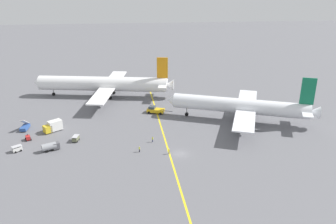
{
  "coord_description": "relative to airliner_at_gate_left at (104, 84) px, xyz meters",
  "views": [
    {
      "loc": [
        -12.47,
        -84.39,
        46.16
      ],
      "look_at": [
        -0.89,
        22.29,
        4.0
      ],
      "focal_mm": 36.6,
      "sensor_mm": 36.0,
      "label": 1
    }
  ],
  "objects": [
    {
      "name": "airliner_at_gate_left",
      "position": [
        0.0,
        0.0,
        0.0
      ],
      "size": [
        58.41,
        46.06,
        16.85
      ],
      "color": "white",
      "rests_on": "ground"
    },
    {
      "name": "gse_stair_truck_yellow",
      "position": [
        -23.58,
        -31.03,
        -4.45
      ],
      "size": [
        2.29,
        4.74,
        4.06
      ],
      "color": "#2D5199",
      "rests_on": "ground"
    },
    {
      "name": "pushback_tug",
      "position": [
        19.67,
        -20.69,
        -4.28
      ],
      "size": [
        9.25,
        4.85,
        2.82
      ],
      "color": "gold",
      "rests_on": "ground"
    },
    {
      "name": "ground_plane",
      "position": [
        24.22,
        -52.79,
        -5.48
      ],
      "size": [
        600.0,
        600.0,
        0.0
      ],
      "primitive_type": "plane",
      "color": "slate"
    },
    {
      "name": "airliner_being_pushed",
      "position": [
        48.22,
        -31.55,
        -0.01
      ],
      "size": [
        49.22,
        39.64,
        16.87
      ],
      "color": "white",
      "rests_on": "ground"
    },
    {
      "name": "gse_baggage_cart_near_cluster",
      "position": [
        -5.97,
        -41.36,
        -4.61
      ],
      "size": [
        2.11,
        3.0,
        1.71
      ],
      "color": "#666B4C",
      "rests_on": "ground"
    },
    {
      "name": "gse_fuel_bowser_stubby",
      "position": [
        -12.15,
        -46.78,
        -4.14
      ],
      "size": [
        5.24,
        3.75,
        2.4
      ],
      "color": "gray",
      "rests_on": "ground"
    },
    {
      "name": "gse_gpu_cart_small",
      "position": [
        -20.54,
        -39.08,
        -4.68
      ],
      "size": [
        2.32,
        2.57,
        1.9
      ],
      "color": "red",
      "rests_on": "ground"
    },
    {
      "name": "gse_catering_truck_tall",
      "position": [
        -14.12,
        -33.3,
        -3.72
      ],
      "size": [
        6.09,
        5.46,
        3.5
      ],
      "color": "gold",
      "rests_on": "ground"
    },
    {
      "name": "ground_crew_ramp_agent_by_cones",
      "position": [
        21.23,
        -52.51,
        -4.58
      ],
      "size": [
        0.36,
        0.47,
        1.72
      ],
      "color": "#4C4C51",
      "rests_on": "ground"
    },
    {
      "name": "gse_baggage_cart_trailing",
      "position": [
        -21.65,
        -46.33,
        -4.61
      ],
      "size": [
        3.13,
        2.88,
        1.71
      ],
      "color": "silver",
      "rests_on": "ground"
    },
    {
      "name": "taxiway_stripe",
      "position": [
        21.01,
        -42.79,
        -5.47
      ],
      "size": [
        4.62,
        119.95,
        0.01
      ],
      "primitive_type": "cube",
      "rotation": [
        0.0,
        0.0,
        0.03
      ],
      "color": "yellow",
      "rests_on": "ground"
    },
    {
      "name": "ground_crew_marshaller_foreground",
      "position": [
        17.13,
        -44.51,
        -4.55
      ],
      "size": [
        0.36,
        0.36,
        1.76
      ],
      "color": "#2D3351",
      "rests_on": "ground"
    },
    {
      "name": "ground_crew_wing_walker_right",
      "position": [
        13.0,
        -50.43,
        -4.55
      ],
      "size": [
        0.36,
        0.36,
        1.76
      ],
      "color": "black",
      "rests_on": "ground"
    }
  ]
}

